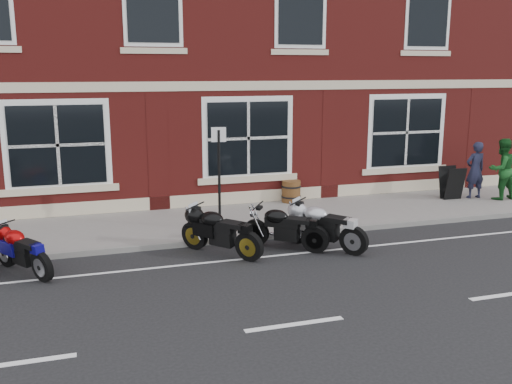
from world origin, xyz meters
The scene contains 13 objects.
ground centered at (0.00, 0.00, 0.00)m, with size 80.00×80.00×0.00m, color black.
sidewalk centered at (0.00, 3.00, 0.06)m, with size 30.00×3.00×0.12m, color slate.
kerb centered at (0.00, 1.42, 0.06)m, with size 30.00×0.16×0.12m, color slate.
pub_building centered at (0.00, 10.50, 6.00)m, with size 24.00×12.00×12.00m, color maroon.
moto_sport_red centered at (-4.13, 0.67, 0.49)m, with size 1.15×1.63×0.85m.
moto_sport_black centered at (-0.27, 0.65, 0.53)m, with size 1.40×1.69×0.93m.
moto_sport_silver centered at (1.97, 0.39, 0.54)m, with size 1.31×1.76×0.93m.
moto_naked_black centered at (1.14, 0.62, 0.51)m, with size 1.60×1.34×0.88m.
pedestrian_left centered at (8.04, 3.19, 0.95)m, with size 0.61×0.40×1.66m, color #1C1D32.
pedestrian_right centered at (8.66, 2.83, 1.01)m, with size 0.86×0.67×1.78m, color #154C1C.
a_board_sign centered at (7.32, 3.27, 0.60)m, with size 0.57×0.38×0.95m, color black, non-canonical shape.
barrel_planter centered at (2.72, 4.30, 0.43)m, with size 0.56×0.56×0.62m.
parking_sign centered at (0.10, 2.20, 1.51)m, with size 0.34×0.07×2.41m.
Camera 1 is at (-2.99, -10.57, 3.83)m, focal length 40.00 mm.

